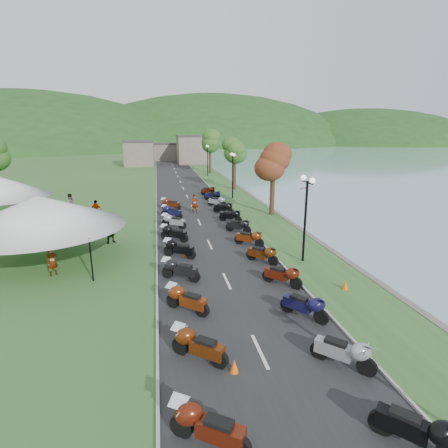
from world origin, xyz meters
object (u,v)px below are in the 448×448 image
vendor_tent_main (42,230)px  pedestrian_a (54,275)px  pedestrian_c (51,243)px  pedestrian_b (71,215)px

vendor_tent_main → pedestrian_a: 2.93m
pedestrian_a → pedestrian_c: (-1.69, 5.84, 0.00)m
vendor_tent_main → pedestrian_b: size_ratio=3.15×
vendor_tent_main → pedestrian_b: bearing=96.2°
pedestrian_b → vendor_tent_main: bearing=75.6°
vendor_tent_main → pedestrian_a: (0.90, -1.95, -2.00)m
vendor_tent_main → pedestrian_c: 4.45m
pedestrian_b → pedestrian_c: (0.57, -8.58, 0.00)m
pedestrian_a → pedestrian_b: 14.60m
vendor_tent_main → pedestrian_a: size_ratio=4.01×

